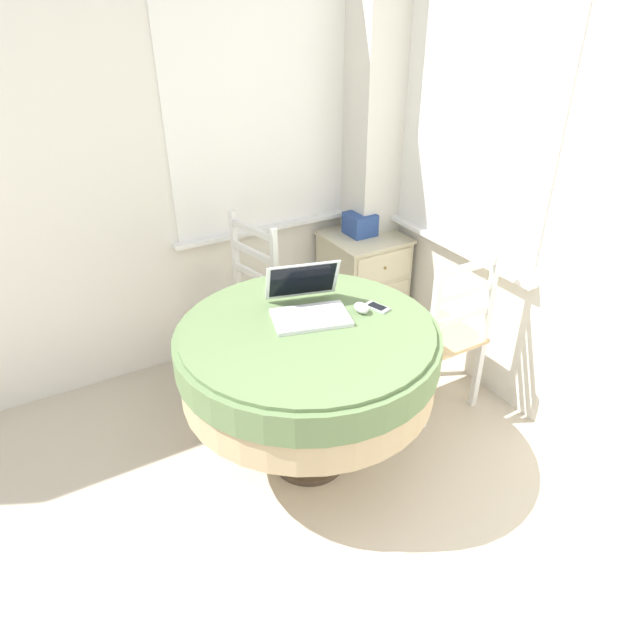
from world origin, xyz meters
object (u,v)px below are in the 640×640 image
object	(u,v)px
dining_chair_near_right_window	(442,336)
cell_phone	(377,307)
laptop	(308,304)
corner_cabinet	(362,284)
computer_mouse	(361,308)
round_dining_table	(308,355)
dining_chair_near_back_window	(240,309)
storage_box	(360,224)

from	to	relation	value
dining_chair_near_right_window	cell_phone	bearing A→B (deg)	-173.99
laptop	corner_cabinet	xyz separation A→B (m)	(0.88, 0.83, -0.49)
cell_phone	dining_chair_near_right_window	xyz separation A→B (m)	(0.48, 0.05, -0.33)
computer_mouse	dining_chair_near_right_window	xyz separation A→B (m)	(0.56, 0.04, -0.35)
cell_phone	corner_cabinet	size ratio (longest dim) A/B	0.19
round_dining_table	dining_chair_near_back_window	size ratio (longest dim) A/B	1.21
dining_chair_near_back_window	storage_box	xyz separation A→B (m)	(0.90, 0.13, 0.30)
cell_phone	dining_chair_near_right_window	bearing A→B (deg)	6.01
round_dining_table	dining_chair_near_right_window	world-z (taller)	dining_chair_near_right_window
storage_box	corner_cabinet	bearing A→B (deg)	-78.08
computer_mouse	dining_chair_near_back_window	bearing A→B (deg)	106.18
laptop	dining_chair_near_right_window	size ratio (longest dim) A/B	0.42
dining_chair_near_right_window	corner_cabinet	xyz separation A→B (m)	(0.11, 0.90, -0.11)
laptop	storage_box	bearing A→B (deg)	45.12
dining_chair_near_right_window	storage_box	distance (m)	0.99
dining_chair_near_back_window	corner_cabinet	world-z (taller)	dining_chair_near_back_window
laptop	dining_chair_near_right_window	xyz separation A→B (m)	(0.77, -0.07, -0.37)
dining_chair_near_back_window	dining_chair_near_right_window	bearing A→B (deg)	-45.11
dining_chair_near_right_window	storage_box	size ratio (longest dim) A/B	5.42
laptop	dining_chair_near_back_window	bearing A→B (deg)	92.65
laptop	cell_phone	xyz separation A→B (m)	(0.30, -0.12, -0.04)
laptop	storage_box	world-z (taller)	laptop
storage_box	dining_chair_near_right_window	bearing A→B (deg)	-95.85
round_dining_table	storage_box	xyz separation A→B (m)	(0.93, 0.98, 0.11)
cell_phone	dining_chair_near_right_window	world-z (taller)	dining_chair_near_right_window
laptop	cell_phone	size ratio (longest dim) A/B	3.20
corner_cabinet	dining_chair_near_right_window	bearing A→B (deg)	-96.68
computer_mouse	corner_cabinet	size ratio (longest dim) A/B	0.13
cell_phone	dining_chair_near_back_window	world-z (taller)	dining_chair_near_back_window
round_dining_table	computer_mouse	bearing A→B (deg)	-1.35
cell_phone	dining_chair_near_back_window	bearing A→B (deg)	111.03
round_dining_table	dining_chair_near_right_window	distance (m)	0.85
dining_chair_near_back_window	dining_chair_near_right_window	distance (m)	1.14
dining_chair_near_right_window	corner_cabinet	world-z (taller)	dining_chair_near_right_window
computer_mouse	storage_box	distance (m)	1.19
round_dining_table	corner_cabinet	size ratio (longest dim) A/B	1.71
dining_chair_near_back_window	corner_cabinet	size ratio (longest dim) A/B	1.41
round_dining_table	cell_phone	bearing A→B (deg)	-2.07
corner_cabinet	dining_chair_near_back_window	bearing A→B (deg)	-174.38
round_dining_table	cell_phone	xyz separation A→B (m)	(0.36, -0.01, 0.15)
computer_mouse	cell_phone	size ratio (longest dim) A/B	0.67
dining_chair_near_back_window	round_dining_table	bearing A→B (deg)	-91.79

